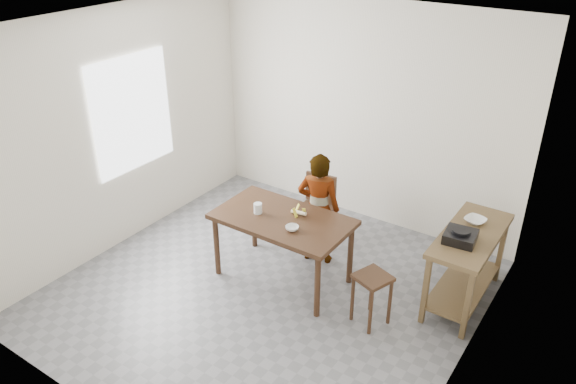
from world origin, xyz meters
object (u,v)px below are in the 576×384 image
Objects in this scene: prep_counter at (466,267)px; child at (318,209)px; stool at (371,299)px; dining_table at (283,248)px; dining_chair at (314,210)px.

child reaches higher than prep_counter.
prep_counter is 2.24× the size of stool.
stool is (1.10, -0.11, -0.11)m from dining_table.
dining_table is 1.08× the size of child.
dining_chair reaches higher than dining_table.
prep_counter is (1.72, 0.70, 0.03)m from dining_table.
stool is (1.23, -0.96, -0.13)m from dining_chair.
prep_counter is at bearing 169.75° from child.
stool is at bearing -44.70° from dining_chair.
child reaches higher than dining_chair.
dining_chair is 1.57m from stool.
prep_counter is 1.52× the size of dining_chair.
dining_chair is at bearing -70.01° from child.
dining_table is 1.11m from stool.
prep_counter is 0.92× the size of child.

